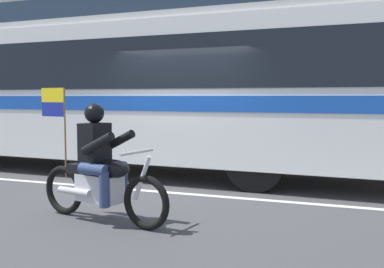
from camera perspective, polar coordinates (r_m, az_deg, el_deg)
name	(u,v)px	position (r m, az deg, el deg)	size (l,w,h in m)	color
ground_plane	(183,186)	(8.42, -1.10, -6.61)	(60.00, 60.00, 0.00)	#3D3D3F
sidewalk_curb	(248,151)	(13.23, 7.02, -2.17)	(28.00, 3.80, 0.15)	#B7B2A8
lane_center_stripe	(171,193)	(7.87, -2.71, -7.38)	(26.60, 0.14, 0.01)	silver
transit_bus	(114,86)	(10.26, -9.77, 5.94)	(12.66, 3.01, 3.22)	white
motorcycle_with_rider	(100,172)	(6.10, -11.45, -4.67)	(2.16, 0.72, 1.78)	black
fire_hydrant	(222,140)	(11.96, 3.82, -0.74)	(0.22, 0.30, 0.75)	red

